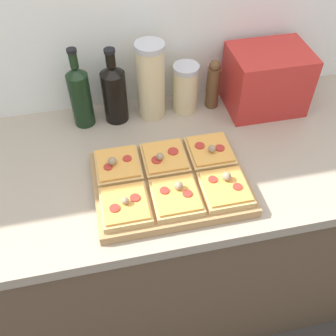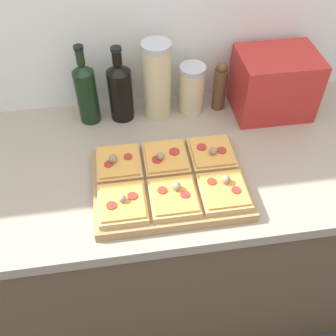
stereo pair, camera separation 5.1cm
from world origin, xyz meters
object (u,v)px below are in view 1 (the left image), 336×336
at_px(wine_bottle, 114,92).
at_px(pepper_mill, 213,84).
at_px(olive_oil_bottle, 80,95).
at_px(grain_jar_short, 185,88).
at_px(toaster_oven, 266,80).
at_px(grain_jar_tall, 151,81).
at_px(cutting_board, 170,183).

height_order(wine_bottle, pepper_mill, wine_bottle).
relative_size(olive_oil_bottle, grain_jar_short, 1.59).
xyz_separation_m(olive_oil_bottle, toaster_oven, (0.64, -0.04, -0.01)).
distance_m(olive_oil_bottle, grain_jar_tall, 0.24).
xyz_separation_m(cutting_board, toaster_oven, (0.42, 0.32, 0.09)).
height_order(grain_jar_tall, grain_jar_short, grain_jar_tall).
distance_m(grain_jar_short, toaster_oven, 0.29).
height_order(cutting_board, toaster_oven, toaster_oven).
bearing_deg(olive_oil_bottle, grain_jar_tall, 0.00).
distance_m(cutting_board, grain_jar_tall, 0.38).
bearing_deg(olive_oil_bottle, cutting_board, -57.50).
height_order(cutting_board, grain_jar_tall, grain_jar_tall).
bearing_deg(grain_jar_short, cutting_board, -110.48).
distance_m(cutting_board, grain_jar_short, 0.39).
bearing_deg(wine_bottle, toaster_oven, -4.08).
distance_m(olive_oil_bottle, wine_bottle, 0.11).
height_order(cutting_board, wine_bottle, wine_bottle).
bearing_deg(wine_bottle, olive_oil_bottle, 180.00).
xyz_separation_m(grain_jar_tall, grain_jar_short, (0.12, 0.00, -0.05)).
xyz_separation_m(wine_bottle, toaster_oven, (0.53, -0.04, -0.00)).
distance_m(olive_oil_bottle, pepper_mill, 0.46).
distance_m(olive_oil_bottle, grain_jar_short, 0.36).
bearing_deg(grain_jar_tall, olive_oil_bottle, 180.00).
height_order(olive_oil_bottle, grain_jar_tall, olive_oil_bottle).
xyz_separation_m(wine_bottle, grain_jar_tall, (0.13, 0.00, 0.03)).
distance_m(grain_jar_short, pepper_mill, 0.10).
bearing_deg(wine_bottle, grain_jar_short, 0.00).
relative_size(cutting_board, grain_jar_tall, 1.63).
bearing_deg(cutting_board, pepper_mill, 56.77).
bearing_deg(cutting_board, olive_oil_bottle, 122.50).
distance_m(grain_jar_tall, pepper_mill, 0.23).
height_order(pepper_mill, toaster_oven, toaster_oven).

